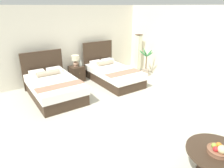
{
  "coord_description": "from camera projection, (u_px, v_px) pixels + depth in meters",
  "views": [
    {
      "loc": [
        -2.79,
        -3.28,
        2.56
      ],
      "look_at": [
        -0.01,
        0.6,
        0.65
      ],
      "focal_mm": 31.47,
      "sensor_mm": 36.0,
      "label": 1
    }
  ],
  "objects": [
    {
      "name": "table_lamp",
      "position": [
        76.0,
        60.0,
        6.9
      ],
      "size": [
        0.27,
        0.27,
        0.4
      ],
      "color": "tan",
      "rests_on": "nightstand"
    },
    {
      "name": "wall_back",
      "position": [
        67.0,
        44.0,
        7.02
      ],
      "size": [
        9.74,
        0.12,
        2.58
      ],
      "primitive_type": "cube",
      "color": "silver",
      "rests_on": "ground"
    },
    {
      "name": "fruit_bowl",
      "position": [
        219.0,
        150.0,
        2.97
      ],
      "size": [
        0.32,
        0.32,
        0.19
      ],
      "color": "#8D5D42",
      "rests_on": "coffee_table"
    },
    {
      "name": "vase",
      "position": [
        80.0,
        63.0,
        6.99
      ],
      "size": [
        0.1,
        0.1,
        0.21
      ],
      "color": "silver",
      "rests_on": "nightstand"
    },
    {
      "name": "bed_near_corner",
      "position": [
        113.0,
        74.0,
        7.0
      ],
      "size": [
        1.27,
        2.24,
        1.3
      ],
      "color": "#3A291C",
      "rests_on": "ground"
    },
    {
      "name": "bed_near_window",
      "position": [
        54.0,
        87.0,
        5.82
      ],
      "size": [
        1.35,
        2.1,
        1.22
      ],
      "color": "#3A291C",
      "rests_on": "ground"
    },
    {
      "name": "floor_lamp_corner",
      "position": [
        138.0,
        53.0,
        8.04
      ],
      "size": [
        0.22,
        0.22,
        1.5
      ],
      "color": "#402817",
      "rests_on": "ground"
    },
    {
      "name": "ground_plane",
      "position": [
        126.0,
        115.0,
        4.94
      ],
      "size": [
        9.74,
        10.4,
        0.02
      ],
      "primitive_type": "cube",
      "color": "beige"
    },
    {
      "name": "nightstand",
      "position": [
        77.0,
        74.0,
        7.08
      ],
      "size": [
        0.48,
        0.48,
        0.55
      ],
      "color": "#3A291C",
      "rests_on": "ground"
    },
    {
      "name": "wall_side_right",
      "position": [
        192.0,
        47.0,
        6.42
      ],
      "size": [
        0.12,
        6.0,
        2.58
      ],
      "primitive_type": "cube",
      "color": "silver",
      "rests_on": "ground"
    },
    {
      "name": "potted_palm",
      "position": [
        146.0,
        68.0,
        7.62
      ],
      "size": [
        0.52,
        0.49,
        1.05
      ],
      "color": "tan",
      "rests_on": "ground"
    },
    {
      "name": "coffee_table",
      "position": [
        217.0,
        157.0,
        3.07
      ],
      "size": [
        0.95,
        0.95,
        0.46
      ],
      "color": "#3A291C",
      "rests_on": "ground"
    }
  ]
}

